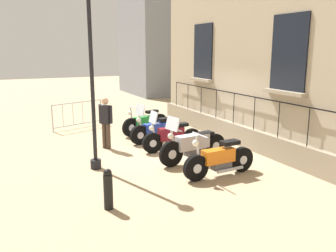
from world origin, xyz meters
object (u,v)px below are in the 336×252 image
motorcycle_silver (193,145)px  lamppost (92,77)px  pedestrian_standing (106,120)px  motorcycle_blue (157,130)px  motorcycle_green (145,123)px  crowd_barrier (78,114)px  motorcycle_orange (219,160)px  motorcycle_maroon (172,137)px  bollard (108,189)px

motorcycle_silver → lamppost: bearing=-13.6°
pedestrian_standing → lamppost: bearing=66.0°
motorcycle_blue → motorcycle_silver: 2.45m
motorcycle_green → crowd_barrier: 2.94m
motorcycle_blue → motorcycle_orange: 3.69m
motorcycle_green → motorcycle_blue: (0.05, 1.18, -0.01)m
motorcycle_maroon → motorcycle_green: bearing=-91.5°
motorcycle_green → motorcycle_blue: bearing=87.7°
motorcycle_blue → bollard: (2.92, 4.32, 0.00)m
motorcycle_blue → motorcycle_orange: (-0.06, 3.69, 0.01)m
motorcycle_silver → pedestrian_standing: bearing=-53.1°
motorcycle_blue → motorcycle_green: bearing=-92.3°
motorcycle_orange → lamppost: lamppost is taller
motorcycle_maroon → bollard: (2.91, 3.14, -0.02)m
bollard → pedestrian_standing: 4.44m
lamppost → bollard: bearing=81.6°
motorcycle_silver → crowd_barrier: size_ratio=1.05×
motorcycle_maroon → crowd_barrier: motorcycle_maroon is taller
motorcycle_green → bollard: 6.24m
motorcycle_silver → crowd_barrier: motorcycle_silver is taller
motorcycle_green → motorcycle_blue: motorcycle_blue is taller
lamppost → motorcycle_silver: bearing=166.4°
motorcycle_silver → bollard: size_ratio=2.66×
motorcycle_green → lamppost: size_ratio=0.42×
motorcycle_maroon → motorcycle_silver: motorcycle_silver is taller
motorcycle_blue → motorcycle_silver: (-0.02, 2.45, 0.07)m
motorcycle_blue → motorcycle_orange: size_ratio=1.01×
motorcycle_maroon → pedestrian_standing: (1.75, -1.11, 0.48)m
motorcycle_orange → lamppost: size_ratio=0.44×
crowd_barrier → motorcycle_blue: bearing=120.9°
crowd_barrier → pedestrian_standing: bearing=93.5°
motorcycle_green → motorcycle_maroon: motorcycle_maroon is taller
motorcycle_green → motorcycle_orange: (-0.02, 4.87, -0.00)m
motorcycle_orange → pedestrian_standing: (1.83, -3.63, 0.49)m
motorcycle_blue → lamppost: lamppost is taller
motorcycle_blue → pedestrian_standing: (1.77, 0.06, 0.50)m
bollard → motorcycle_green: bearing=-118.4°
motorcycle_silver → pedestrian_standing: 3.02m
lamppost → bollard: size_ratio=5.58×
motorcycle_blue → bollard: bearing=55.9°
motorcycle_blue → bollard: size_ratio=2.48×
motorcycle_maroon → motorcycle_silver: 1.28m
lamppost → motorcycle_orange: bearing=144.5°
motorcycle_green → motorcycle_silver: bearing=89.6°
motorcycle_orange → bollard: bearing=11.8°
motorcycle_green → lamppost: 4.44m
pedestrian_standing → motorcycle_orange: bearing=116.8°
motorcycle_silver → bollard: bearing=32.4°
motorcycle_orange → motorcycle_silver: bearing=-88.2°
motorcycle_blue → bollard: 5.21m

